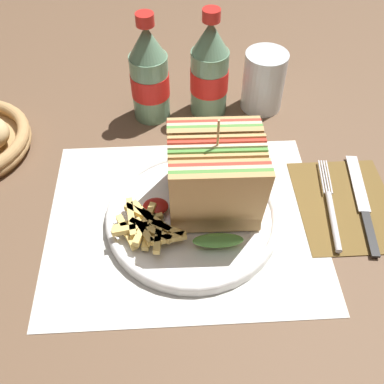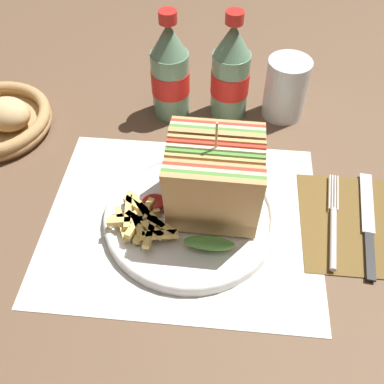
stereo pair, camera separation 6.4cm
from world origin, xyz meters
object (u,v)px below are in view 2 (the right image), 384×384
at_px(club_sandwich, 214,181).
at_px(fork, 333,228).
at_px(plate_main, 191,216).
at_px(coke_bottle_far, 231,73).
at_px(coke_bottle_near, 170,73).
at_px(knife, 368,224).
at_px(glass_near, 285,92).

xyz_separation_m(club_sandwich, fork, (0.17, -0.01, -0.07)).
height_order(plate_main, coke_bottle_far, coke_bottle_far).
relative_size(club_sandwich, coke_bottle_near, 0.86).
xyz_separation_m(plate_main, coke_bottle_far, (0.04, 0.26, 0.07)).
xyz_separation_m(plate_main, club_sandwich, (0.03, 0.01, 0.07)).
xyz_separation_m(coke_bottle_near, coke_bottle_far, (0.10, 0.01, 0.00)).
relative_size(club_sandwich, knife, 0.84).
bearing_deg(fork, club_sandwich, -176.17).
height_order(fork, coke_bottle_far, coke_bottle_far).
height_order(club_sandwich, coke_bottle_near, coke_bottle_near).
height_order(coke_bottle_far, glass_near, coke_bottle_far).
xyz_separation_m(club_sandwich, glass_near, (0.11, 0.26, -0.03)).
relative_size(club_sandwich, glass_near, 1.53).
bearing_deg(glass_near, coke_bottle_near, -176.02).
distance_m(club_sandwich, glass_near, 0.28).
height_order(knife, coke_bottle_far, coke_bottle_far).
bearing_deg(coke_bottle_near, plate_main, -76.58).
bearing_deg(fork, coke_bottle_far, 128.70).
relative_size(coke_bottle_near, glass_near, 1.77).
xyz_separation_m(club_sandwich, coke_bottle_near, (-0.09, 0.24, 0.00)).
distance_m(coke_bottle_far, glass_near, 0.10).
height_order(club_sandwich, glass_near, club_sandwich).
relative_size(plate_main, coke_bottle_near, 1.31).
bearing_deg(plate_main, fork, -0.32).
distance_m(plate_main, club_sandwich, 0.08).
relative_size(club_sandwich, fork, 0.94).
bearing_deg(club_sandwich, coke_bottle_far, 87.18).
xyz_separation_m(coke_bottle_far, glass_near, (0.10, 0.01, -0.04)).
relative_size(coke_bottle_near, coke_bottle_far, 1.00).
relative_size(plate_main, coke_bottle_far, 1.31).
bearing_deg(fork, glass_near, 110.20).
bearing_deg(glass_near, fork, -76.58).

